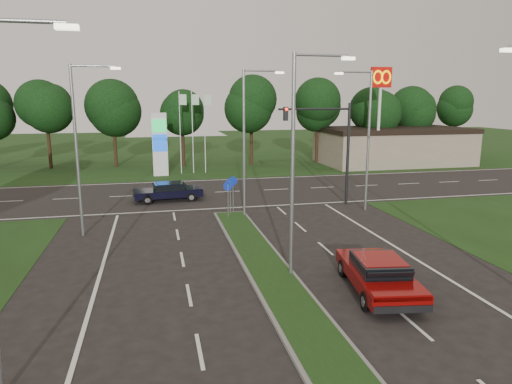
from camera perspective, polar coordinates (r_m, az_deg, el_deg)
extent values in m
plane|color=black|center=(14.10, 8.58, -19.55)|extent=(160.00, 160.00, 0.00)
cube|color=#1A3210|center=(66.76, -8.68, 5.17)|extent=(160.00, 50.00, 0.02)
cube|color=black|center=(36.23, -5.16, -0.05)|extent=(160.00, 12.00, 0.02)
cube|color=slate|center=(17.42, 3.74, -12.86)|extent=(2.00, 26.00, 0.12)
cube|color=gray|center=(54.41, 16.73, 5.51)|extent=(16.00, 9.00, 4.00)
cylinder|color=gray|center=(18.22, 4.58, 2.83)|extent=(0.16, 0.16, 9.00)
cylinder|color=gray|center=(18.45, 8.21, 16.56)|extent=(2.20, 0.10, 0.10)
cube|color=#FFF2CC|center=(18.85, 11.46, 16.04)|extent=(0.50, 0.22, 0.12)
cylinder|color=gray|center=(27.86, -1.51, 5.87)|extent=(0.16, 0.16, 9.00)
cylinder|color=gray|center=(28.01, 0.72, 14.92)|extent=(2.20, 0.10, 0.10)
cube|color=#FFF2CC|center=(28.27, 2.97, 14.67)|extent=(0.50, 0.22, 0.12)
cylinder|color=gray|center=(11.68, -28.20, 18.37)|extent=(2.20, 0.10, 0.10)
cube|color=#FFF2CC|center=(11.45, -22.56, 18.49)|extent=(0.50, 0.22, 0.12)
cylinder|color=gray|center=(25.66, -21.49, 4.59)|extent=(0.16, 0.16, 9.00)
cylinder|color=gray|center=(25.42, -19.71, 14.61)|extent=(2.20, 0.10, 0.10)
cube|color=#FFF2CC|center=(25.32, -17.15, 14.56)|extent=(0.50, 0.22, 0.12)
cylinder|color=gray|center=(30.51, 13.86, 6.03)|extent=(0.16, 0.16, 9.00)
cylinder|color=gray|center=(29.96, 12.33, 14.44)|extent=(2.20, 0.10, 0.10)
cube|color=#FFF2CC|center=(29.52, 10.32, 14.37)|extent=(0.50, 0.22, 0.12)
cube|color=#FFF2CC|center=(17.48, 29.03, 15.24)|extent=(0.50, 0.22, 0.12)
cylinder|color=black|center=(32.20, 11.40, 4.62)|extent=(0.20, 0.20, 7.00)
cylinder|color=black|center=(31.06, 7.34, 10.25)|extent=(5.00, 0.14, 0.14)
cube|color=black|center=(30.44, 3.73, 9.73)|extent=(0.28, 0.28, 0.90)
sphere|color=#FF190C|center=(30.26, 3.84, 10.28)|extent=(0.20, 0.20, 0.20)
cylinder|color=gray|center=(27.73, -3.51, -1.30)|extent=(0.06, 0.06, 2.20)
cylinder|color=#0C26A5|center=(27.53, -3.53, 0.73)|extent=(0.56, 0.04, 0.56)
cylinder|color=gray|center=(28.74, -3.24, -0.84)|extent=(0.06, 0.06, 2.20)
cylinder|color=#0C26A5|center=(28.54, -3.26, 1.13)|extent=(0.56, 0.04, 0.56)
cylinder|color=gray|center=(29.46, -2.88, -0.52)|extent=(0.06, 0.06, 2.20)
cylinder|color=#0C26A5|center=(29.27, -2.90, 1.39)|extent=(0.56, 0.04, 0.56)
cube|color=silver|center=(44.41, -11.92, 5.80)|extent=(1.40, 0.30, 6.00)
cube|color=#0CA53F|center=(44.10, -12.02, 8.10)|extent=(1.30, 0.08, 1.20)
cube|color=#0C3FBF|center=(44.22, -11.93, 6.03)|extent=(1.30, 0.08, 1.60)
cylinder|color=silver|center=(45.39, -9.45, 7.28)|extent=(0.08, 0.08, 8.00)
cube|color=#B2D8B2|center=(45.30, -9.14, 11.33)|extent=(0.70, 0.02, 1.00)
cylinder|color=silver|center=(45.48, -7.93, 7.33)|extent=(0.08, 0.08, 8.00)
cube|color=#B2D8B2|center=(45.39, -7.60, 11.37)|extent=(0.70, 0.02, 1.00)
cylinder|color=silver|center=(45.59, -6.42, 7.38)|extent=(0.08, 0.08, 8.00)
cube|color=#B2D8B2|center=(45.51, -6.06, 11.41)|extent=(0.70, 0.02, 1.00)
cylinder|color=silver|center=(48.78, 15.09, 8.50)|extent=(0.30, 0.30, 10.00)
cube|color=#BF0C07|center=(48.78, 15.36, 13.66)|extent=(2.20, 0.35, 2.00)
torus|color=#FFC600|center=(48.38, 15.00, 13.70)|extent=(1.06, 0.16, 1.06)
torus|color=#FFC600|center=(48.79, 15.97, 13.63)|extent=(1.06, 0.16, 1.06)
cylinder|color=black|center=(51.65, -7.55, 5.83)|extent=(0.36, 0.36, 4.40)
sphere|color=black|center=(51.41, -7.68, 10.60)|extent=(6.00, 6.00, 6.00)
sphere|color=black|center=(51.24, -7.35, 11.72)|extent=(4.80, 4.80, 4.80)
cube|color=#7C0706|center=(18.29, 15.01, -10.10)|extent=(2.80, 5.27, 0.51)
cube|color=black|center=(18.03, 15.19, -8.77)|extent=(2.06, 2.45, 0.48)
cube|color=#7C0706|center=(17.95, 15.23, -8.05)|extent=(1.90, 2.03, 0.05)
cylinder|color=black|center=(19.55, 10.80, -9.33)|extent=(0.33, 0.73, 0.71)
cylinder|color=black|center=(20.10, 16.08, -9.00)|extent=(0.33, 0.73, 0.71)
cylinder|color=black|center=(16.71, 13.59, -13.17)|extent=(0.33, 0.73, 0.71)
cylinder|color=black|center=(17.35, 19.71, -12.60)|extent=(0.33, 0.73, 0.71)
cube|color=black|center=(33.65, -10.96, -0.07)|extent=(4.97, 2.41, 0.49)
cube|color=black|center=(33.57, -10.83, 0.72)|extent=(2.26, 1.86, 0.46)
cube|color=black|center=(33.53, -10.84, 1.11)|extent=(1.87, 1.73, 0.04)
cylinder|color=black|center=(32.68, -13.41, -0.99)|extent=(0.69, 0.28, 0.68)
cylinder|color=black|center=(34.44, -13.67, -0.37)|extent=(0.69, 0.28, 0.68)
cylinder|color=black|center=(33.04, -8.10, -0.65)|extent=(0.69, 0.28, 0.68)
cylinder|color=black|center=(34.79, -8.62, -0.05)|extent=(0.69, 0.28, 0.68)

